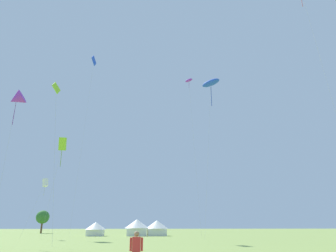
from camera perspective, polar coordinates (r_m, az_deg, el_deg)
The scene contains 11 objects.
kite_blue_diamond at distance 69.02m, azimuth -13.69°, elevation 11.36°, with size 1.97×2.60×37.15m.
kite_blue_parafoil at distance 53.77m, azimuth 7.96°, elevation 7.91°, with size 3.86×3.78×25.92m.
kite_lime_diamond at distance 37.57m, azimuth -20.12°, elevation 5.93°, with size 1.94×1.51×17.87m.
kite_lime_box at distance 55.45m, azimuth -19.05°, elevation -3.19°, with size 1.85×2.79×16.48m.
kite_white_box at distance 54.88m, azimuth -21.91°, elevation -9.77°, with size 2.76×2.60×9.39m.
kite_purple_parafoil at distance 63.84m, azimuth 3.92°, elevation 8.30°, with size 2.28×2.07×30.82m.
kite_purple_delta at distance 45.41m, azimuth -26.38°, elevation 4.53°, with size 2.41×3.44×19.21m.
festival_tent_center at distance 65.21m, azimuth -13.32°, elevation -18.04°, with size 4.06×4.06×2.64m.
festival_tent_left at distance 64.74m, azimuth -5.83°, elevation -18.16°, with size 4.86×4.86×3.16m.
festival_tent_right at distance 64.88m, azimuth -2.08°, elevation -18.32°, with size 4.59×4.59×2.98m.
tree_distant_right at distance 92.31m, azimuth -22.31°, elevation -15.44°, with size 3.46×3.46×5.88m.
Camera 1 is at (-3.79, -5.80, 1.96)m, focal length 32.72 mm.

